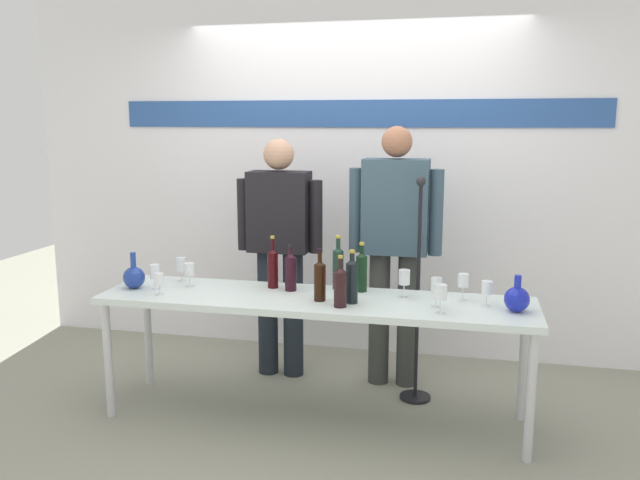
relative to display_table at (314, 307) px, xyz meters
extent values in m
plane|color=gray|center=(0.00, 0.00, -0.70)|extent=(10.00, 10.00, 0.00)
cube|color=white|center=(0.00, 1.31, 0.80)|extent=(5.20, 0.10, 3.00)
cube|color=#2D5497|center=(0.00, 1.25, 1.14)|extent=(3.64, 0.01, 0.20)
cube|color=silver|center=(0.00, 0.00, 0.04)|extent=(2.56, 0.61, 0.04)
cylinder|color=silver|center=(-1.22, -0.25, -0.34)|extent=(0.05, 0.05, 0.72)
cylinder|color=silver|center=(1.22, -0.25, -0.34)|extent=(0.05, 0.05, 0.72)
cylinder|color=silver|center=(-1.22, 0.25, -0.34)|extent=(0.05, 0.05, 0.72)
cylinder|color=silver|center=(1.22, 0.25, -0.34)|extent=(0.05, 0.05, 0.72)
sphere|color=navy|center=(-1.14, -0.04, 0.13)|extent=(0.14, 0.14, 0.14)
cylinder|color=navy|center=(-1.14, -0.04, 0.24)|extent=(0.03, 0.03, 0.10)
sphere|color=#1825B1|center=(1.14, -0.04, 0.13)|extent=(0.14, 0.14, 0.14)
cylinder|color=#1825B1|center=(1.14, -0.04, 0.23)|extent=(0.04, 0.04, 0.08)
cylinder|color=black|center=(-0.49, 0.64, -0.25)|extent=(0.14, 0.14, 0.89)
cylinder|color=black|center=(-0.30, 0.64, -0.25)|extent=(0.14, 0.14, 0.89)
cube|color=black|center=(-0.40, 0.64, 0.47)|extent=(0.41, 0.22, 0.55)
cylinder|color=black|center=(-0.65, 0.64, 0.44)|extent=(0.09, 0.09, 0.50)
cylinder|color=black|center=(-0.14, 0.64, 0.44)|extent=(0.09, 0.09, 0.50)
sphere|color=tan|center=(-0.40, 0.64, 0.86)|extent=(0.21, 0.21, 0.21)
cylinder|color=#343633|center=(0.30, 0.64, -0.24)|extent=(0.14, 0.14, 0.91)
cylinder|color=#343633|center=(0.49, 0.64, -0.24)|extent=(0.14, 0.14, 0.91)
cube|color=#3A5160|center=(0.40, 0.64, 0.53)|extent=(0.43, 0.22, 0.62)
cylinder|color=#3A5160|center=(0.13, 0.64, 0.50)|extent=(0.09, 0.09, 0.56)
cylinder|color=#3A5160|center=(0.66, 0.64, 0.50)|extent=(0.09, 0.09, 0.56)
sphere|color=#A2664A|center=(0.40, 0.64, 0.95)|extent=(0.20, 0.20, 0.20)
cylinder|color=black|center=(0.05, -0.06, 0.16)|extent=(0.07, 0.07, 0.21)
cone|color=black|center=(0.05, -0.06, 0.28)|extent=(0.07, 0.07, 0.03)
cylinder|color=black|center=(0.05, -0.06, 0.31)|extent=(0.02, 0.02, 0.08)
cylinder|color=black|center=(0.05, -0.06, 0.36)|extent=(0.03, 0.03, 0.02)
cylinder|color=#36080C|center=(-0.30, 0.17, 0.17)|extent=(0.07, 0.07, 0.22)
cone|color=#36080C|center=(-0.30, 0.17, 0.29)|extent=(0.07, 0.07, 0.03)
cylinder|color=#36080C|center=(-0.30, 0.17, 0.33)|extent=(0.02, 0.02, 0.09)
cylinder|color=gold|center=(-0.30, 0.17, 0.38)|extent=(0.03, 0.03, 0.02)
cylinder|color=#183328|center=(0.10, 0.23, 0.18)|extent=(0.07, 0.07, 0.24)
cone|color=#183328|center=(0.10, 0.23, 0.31)|extent=(0.07, 0.07, 0.03)
cylinder|color=#183328|center=(0.10, 0.23, 0.34)|extent=(0.03, 0.03, 0.08)
cylinder|color=gold|center=(0.10, 0.23, 0.39)|extent=(0.03, 0.03, 0.02)
cylinder|color=black|center=(0.25, 0.20, 0.17)|extent=(0.07, 0.07, 0.22)
cone|color=black|center=(0.25, 0.20, 0.29)|extent=(0.07, 0.07, 0.03)
cylinder|color=black|center=(0.25, 0.20, 0.31)|extent=(0.03, 0.03, 0.07)
cylinder|color=gold|center=(0.25, 0.20, 0.35)|extent=(0.03, 0.03, 0.02)
cylinder|color=black|center=(0.23, -0.07, 0.17)|extent=(0.07, 0.07, 0.23)
cone|color=black|center=(0.23, -0.07, 0.30)|extent=(0.07, 0.07, 0.03)
cylinder|color=black|center=(0.23, -0.07, 0.32)|extent=(0.03, 0.03, 0.06)
cylinder|color=gold|center=(0.23, -0.07, 0.36)|extent=(0.03, 0.03, 0.02)
cylinder|color=black|center=(-0.18, 0.13, 0.16)|extent=(0.07, 0.07, 0.21)
cone|color=black|center=(-0.18, 0.13, 0.28)|extent=(0.07, 0.07, 0.03)
cylinder|color=black|center=(-0.18, 0.13, 0.30)|extent=(0.02, 0.02, 0.06)
cylinder|color=black|center=(-0.18, 0.13, 0.34)|extent=(0.03, 0.03, 0.02)
cylinder|color=black|center=(0.19, -0.16, 0.16)|extent=(0.07, 0.07, 0.20)
cone|color=black|center=(0.19, -0.16, 0.27)|extent=(0.07, 0.07, 0.03)
cylinder|color=black|center=(0.19, -0.16, 0.30)|extent=(0.02, 0.02, 0.08)
cylinder|color=gold|center=(0.19, -0.16, 0.35)|extent=(0.03, 0.03, 0.02)
cylinder|color=white|center=(-1.00, -0.04, 0.06)|extent=(0.06, 0.06, 0.00)
cylinder|color=white|center=(-1.00, -0.04, 0.10)|extent=(0.01, 0.01, 0.07)
cylinder|color=white|center=(-1.00, -0.04, 0.17)|extent=(0.06, 0.06, 0.09)
cylinder|color=white|center=(-0.92, -0.14, 0.06)|extent=(0.06, 0.06, 0.00)
cylinder|color=white|center=(-0.92, -0.14, 0.09)|extent=(0.01, 0.01, 0.06)
cylinder|color=white|center=(-0.92, -0.14, 0.16)|extent=(0.06, 0.06, 0.07)
cylinder|color=white|center=(-0.82, 0.07, 0.06)|extent=(0.06, 0.06, 0.00)
cylinder|color=white|center=(-0.82, 0.07, 0.10)|extent=(0.01, 0.01, 0.07)
cylinder|color=white|center=(-0.82, 0.07, 0.17)|extent=(0.06, 0.06, 0.08)
cylinder|color=white|center=(-0.93, 0.20, 0.06)|extent=(0.05, 0.05, 0.00)
cylinder|color=white|center=(-0.93, 0.20, 0.09)|extent=(0.01, 0.01, 0.06)
cylinder|color=white|center=(-0.93, 0.20, 0.17)|extent=(0.06, 0.06, 0.09)
cylinder|color=white|center=(0.71, -0.05, 0.06)|extent=(0.06, 0.06, 0.00)
cylinder|color=white|center=(0.71, -0.05, 0.10)|extent=(0.01, 0.01, 0.08)
cylinder|color=white|center=(0.71, -0.05, 0.18)|extent=(0.06, 0.06, 0.09)
cylinder|color=white|center=(0.74, -0.16, 0.06)|extent=(0.06, 0.06, 0.00)
cylinder|color=white|center=(0.74, -0.16, 0.10)|extent=(0.01, 0.01, 0.08)
cylinder|color=white|center=(0.74, -0.16, 0.18)|extent=(0.07, 0.07, 0.08)
cylinder|color=white|center=(0.98, 0.04, 0.06)|extent=(0.06, 0.06, 0.00)
cylinder|color=white|center=(0.98, 0.04, 0.10)|extent=(0.01, 0.01, 0.07)
cylinder|color=white|center=(0.98, 0.04, 0.17)|extent=(0.06, 0.06, 0.07)
cylinder|color=white|center=(0.51, 0.12, 0.06)|extent=(0.06, 0.06, 0.00)
cylinder|color=white|center=(0.51, 0.12, 0.10)|extent=(0.01, 0.01, 0.08)
cylinder|color=white|center=(0.51, 0.12, 0.18)|extent=(0.07, 0.07, 0.09)
cylinder|color=white|center=(0.85, 0.13, 0.06)|extent=(0.06, 0.06, 0.00)
cylinder|color=white|center=(0.85, 0.13, 0.10)|extent=(0.01, 0.01, 0.08)
cylinder|color=white|center=(0.85, 0.13, 0.18)|extent=(0.06, 0.06, 0.08)
cylinder|color=black|center=(0.57, 0.42, -0.69)|extent=(0.20, 0.20, 0.02)
cylinder|color=black|center=(0.57, 0.42, 0.00)|extent=(0.02, 0.02, 1.39)
sphere|color=#232328|center=(0.57, 0.42, 0.72)|extent=(0.06, 0.06, 0.06)
camera|label=1|loc=(0.85, -3.61, 1.09)|focal=36.59mm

